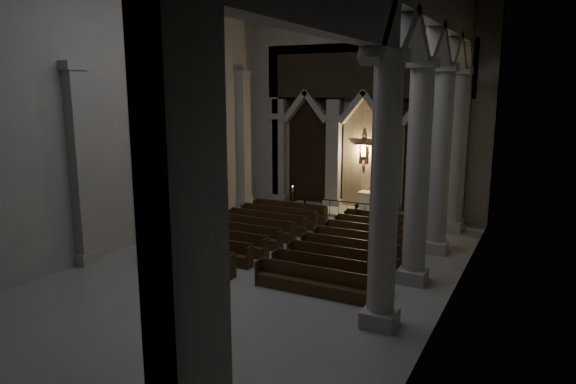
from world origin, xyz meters
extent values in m
plane|color=gray|center=(0.00, 0.00, 0.00)|extent=(24.00, 24.00, 0.00)
cube|color=#9C9A92|center=(0.00, 12.00, 6.00)|extent=(14.00, 0.10, 12.00)
cube|color=#9C9A92|center=(-7.00, 0.00, 6.00)|extent=(0.10, 24.00, 12.00)
cube|color=#9C9A92|center=(7.00, 0.00, 6.00)|extent=(0.10, 24.00, 12.00)
cube|color=#9E9B93|center=(-5.40, 11.50, 3.20)|extent=(0.80, 0.50, 6.40)
cube|color=#9E9B93|center=(-5.40, 11.50, 0.25)|extent=(1.05, 0.70, 0.50)
cube|color=#9E9B93|center=(-5.40, 11.50, 5.35)|extent=(1.00, 0.65, 0.35)
cube|color=#9E9B93|center=(-1.80, 11.50, 3.20)|extent=(0.80, 0.50, 6.40)
cube|color=#9E9B93|center=(-1.80, 11.50, 0.25)|extent=(1.05, 0.70, 0.50)
cube|color=#9E9B93|center=(-1.80, 11.50, 5.35)|extent=(1.00, 0.65, 0.35)
cube|color=#9E9B93|center=(1.80, 11.50, 3.20)|extent=(0.80, 0.50, 6.40)
cube|color=#9E9B93|center=(1.80, 11.50, 0.25)|extent=(1.05, 0.70, 0.50)
cube|color=#9E9B93|center=(1.80, 11.50, 5.35)|extent=(1.00, 0.65, 0.35)
cube|color=#9E9B93|center=(5.40, 11.50, 3.20)|extent=(0.80, 0.50, 6.40)
cube|color=#9E9B93|center=(5.40, 11.50, 0.25)|extent=(1.05, 0.70, 0.50)
cube|color=#9E9B93|center=(5.40, 11.50, 5.35)|extent=(1.00, 0.65, 0.35)
cube|color=black|center=(-3.60, 11.85, 3.50)|extent=(2.60, 0.15, 7.00)
cube|color=tan|center=(0.00, 11.85, 3.50)|extent=(2.60, 0.15, 7.00)
cube|color=black|center=(3.60, 11.85, 3.50)|extent=(2.60, 0.15, 7.00)
cube|color=black|center=(0.00, 11.50, 8.00)|extent=(12.00, 0.50, 3.00)
cube|color=#9E9B93|center=(-6.20, 11.50, 4.50)|extent=(1.60, 0.50, 9.00)
cube|color=#9E9B93|center=(6.20, 11.50, 4.50)|extent=(1.60, 0.50, 9.00)
cube|color=#9E9B93|center=(0.00, 11.50, 10.50)|extent=(14.00, 0.50, 3.00)
plane|color=#FFB972|center=(0.00, 11.82, 3.50)|extent=(1.50, 0.00, 1.50)
cube|color=brown|center=(0.00, 11.73, 3.50)|extent=(0.13, 0.08, 1.80)
cube|color=brown|center=(0.00, 11.73, 3.85)|extent=(1.10, 0.08, 0.13)
cube|color=tan|center=(0.00, 11.67, 3.45)|extent=(0.26, 0.10, 0.60)
sphere|color=tan|center=(0.00, 11.67, 3.85)|extent=(0.17, 0.17, 0.17)
cylinder|color=tan|center=(-0.26, 11.67, 3.82)|extent=(0.45, 0.08, 0.08)
cylinder|color=tan|center=(0.26, 11.67, 3.82)|extent=(0.45, 0.08, 0.08)
cube|color=#9E9B93|center=(5.50, 9.50, 0.25)|extent=(1.00, 1.00, 0.50)
cylinder|color=#9E9B93|center=(5.50, 9.50, 4.00)|extent=(0.70, 0.70, 7.50)
cube|color=#9E9B93|center=(5.50, 9.50, 7.85)|extent=(0.95, 0.95, 0.35)
cube|color=#9E9B93|center=(5.50, 5.50, 0.25)|extent=(1.00, 1.00, 0.50)
cylinder|color=#9E9B93|center=(5.50, 5.50, 4.00)|extent=(0.70, 0.70, 7.50)
cube|color=#9E9B93|center=(5.50, 5.50, 7.85)|extent=(0.95, 0.95, 0.35)
cube|color=#9E9B93|center=(5.50, 1.50, 0.25)|extent=(1.00, 1.00, 0.50)
cylinder|color=#9E9B93|center=(5.50, 1.50, 4.00)|extent=(0.70, 0.70, 7.50)
cube|color=#9E9B93|center=(5.50, 1.50, 7.85)|extent=(0.95, 0.95, 0.35)
cube|color=#9E9B93|center=(5.50, -2.50, 0.25)|extent=(1.00, 1.00, 0.50)
cylinder|color=#9E9B93|center=(5.50, -2.50, 4.00)|extent=(0.70, 0.70, 7.50)
cube|color=#9E9B93|center=(5.50, -2.50, 7.85)|extent=(0.95, 0.95, 0.35)
cube|color=#9E9B93|center=(5.50, 11.40, 4.60)|extent=(0.55, 1.20, 9.20)
cube|color=#9E9B93|center=(5.50, -11.40, 4.60)|extent=(0.55, 1.20, 9.20)
cube|color=#9E9B93|center=(-6.75, 9.50, 0.25)|extent=(0.60, 1.00, 0.50)
cube|color=#9E9B93|center=(-6.75, 9.50, 4.00)|extent=(0.50, 0.80, 7.50)
cube|color=#9E9B93|center=(-6.75, 9.50, 7.85)|extent=(0.60, 1.00, 0.35)
cube|color=#9E9B93|center=(-6.75, 5.50, 0.25)|extent=(0.60, 1.00, 0.50)
cube|color=#9E9B93|center=(-6.75, 5.50, 4.00)|extent=(0.50, 0.80, 7.50)
cube|color=#9E9B93|center=(-6.75, 5.50, 7.85)|extent=(0.60, 1.00, 0.35)
cube|color=#9E9B93|center=(-6.75, 1.50, 0.25)|extent=(0.60, 1.00, 0.50)
cube|color=#9E9B93|center=(-6.75, 1.50, 4.00)|extent=(0.50, 0.80, 7.50)
cube|color=#9E9B93|center=(-6.75, 1.50, 7.85)|extent=(0.60, 1.00, 0.35)
cube|color=#9E9B93|center=(-6.75, -2.50, 0.25)|extent=(0.60, 1.00, 0.50)
cube|color=#9E9B93|center=(-6.75, -2.50, 4.00)|extent=(0.50, 0.80, 7.50)
cube|color=#9E9B93|center=(-6.75, -2.50, 7.85)|extent=(0.60, 1.00, 0.35)
cube|color=#9E9B93|center=(0.00, 10.60, 0.07)|extent=(8.50, 2.60, 0.15)
cube|color=silver|center=(1.05, 11.25, 0.66)|extent=(1.92, 0.75, 1.01)
cube|color=white|center=(1.05, 11.25, 1.18)|extent=(2.08, 0.83, 0.04)
cube|color=black|center=(0.00, 9.17, 0.96)|extent=(5.05, 0.05, 0.05)
cube|color=black|center=(-2.53, 9.17, 0.51)|extent=(0.09, 0.09, 1.01)
cube|color=black|center=(2.53, 9.17, 0.51)|extent=(0.09, 0.09, 1.01)
cylinder|color=black|center=(-2.02, 9.17, 0.47)|extent=(0.02, 0.02, 0.93)
cylinder|color=black|center=(-1.52, 9.17, 0.47)|extent=(0.02, 0.02, 0.93)
cylinder|color=black|center=(-1.01, 9.17, 0.47)|extent=(0.02, 0.02, 0.93)
cylinder|color=black|center=(-0.51, 9.17, 0.47)|extent=(0.02, 0.02, 0.93)
cylinder|color=black|center=(0.00, 9.17, 0.47)|extent=(0.02, 0.02, 0.93)
cylinder|color=black|center=(0.51, 9.17, 0.47)|extent=(0.02, 0.02, 0.93)
cylinder|color=black|center=(1.01, 9.17, 0.47)|extent=(0.02, 0.02, 0.93)
cylinder|color=black|center=(1.52, 9.17, 0.47)|extent=(0.02, 0.02, 0.93)
cylinder|color=black|center=(2.02, 9.17, 0.47)|extent=(0.02, 0.02, 0.93)
cylinder|color=#92602D|center=(-3.20, 8.93, 0.03)|extent=(0.27, 0.27, 0.06)
cylinder|color=#92602D|center=(-3.20, 8.93, 0.68)|extent=(0.04, 0.04, 1.31)
cylinder|color=#92602D|center=(-3.20, 8.93, 1.33)|extent=(0.14, 0.14, 0.02)
cylinder|color=beige|center=(-3.20, 8.93, 1.45)|extent=(0.05, 0.05, 0.23)
sphere|color=#F0A654|center=(-3.20, 8.93, 1.59)|extent=(0.05, 0.05, 0.05)
cylinder|color=#92602D|center=(2.48, 9.42, 0.03)|extent=(0.26, 0.26, 0.05)
cylinder|color=#92602D|center=(2.48, 9.42, 0.65)|extent=(0.04, 0.04, 1.24)
cylinder|color=#92602D|center=(2.48, 9.42, 1.26)|extent=(0.13, 0.13, 0.02)
cylinder|color=beige|center=(2.48, 9.42, 1.38)|extent=(0.05, 0.05, 0.22)
sphere|color=#F0A654|center=(2.48, 9.42, 1.51)|extent=(0.05, 0.05, 0.05)
cube|color=black|center=(-2.70, 7.55, 0.23)|extent=(4.27, 0.41, 0.46)
cube|color=black|center=(-2.70, 7.74, 0.71)|extent=(4.27, 0.07, 0.51)
cube|color=black|center=(-4.83, 7.55, 0.46)|extent=(0.06, 0.46, 0.91)
cube|color=black|center=(-0.57, 7.55, 0.46)|extent=(0.06, 0.46, 0.91)
cube|color=black|center=(2.70, 7.55, 0.23)|extent=(4.27, 0.41, 0.46)
cube|color=black|center=(2.70, 7.74, 0.71)|extent=(4.27, 0.07, 0.51)
cube|color=black|center=(0.57, 7.55, 0.46)|extent=(0.06, 0.46, 0.91)
cube|color=black|center=(4.83, 7.55, 0.46)|extent=(0.06, 0.46, 0.91)
cube|color=black|center=(-2.70, 6.29, 0.23)|extent=(4.27, 0.41, 0.46)
cube|color=black|center=(-2.70, 6.48, 0.71)|extent=(4.27, 0.07, 0.51)
cube|color=black|center=(-4.83, 6.29, 0.46)|extent=(0.06, 0.46, 0.91)
cube|color=black|center=(-0.57, 6.29, 0.46)|extent=(0.06, 0.46, 0.91)
cube|color=black|center=(2.70, 6.29, 0.23)|extent=(4.27, 0.41, 0.46)
cube|color=black|center=(2.70, 6.48, 0.71)|extent=(4.27, 0.07, 0.51)
cube|color=black|center=(0.57, 6.29, 0.46)|extent=(0.06, 0.46, 0.91)
cube|color=black|center=(4.83, 6.29, 0.46)|extent=(0.06, 0.46, 0.91)
cube|color=black|center=(-2.70, 5.03, 0.23)|extent=(4.27, 0.41, 0.46)
cube|color=black|center=(-2.70, 5.22, 0.71)|extent=(4.27, 0.07, 0.51)
cube|color=black|center=(-4.83, 5.03, 0.46)|extent=(0.06, 0.46, 0.91)
cube|color=black|center=(-0.57, 5.03, 0.46)|extent=(0.06, 0.46, 0.91)
cube|color=black|center=(2.70, 5.03, 0.23)|extent=(4.27, 0.41, 0.46)
cube|color=black|center=(2.70, 5.22, 0.71)|extent=(4.27, 0.07, 0.51)
cube|color=black|center=(0.57, 5.03, 0.46)|extent=(0.06, 0.46, 0.91)
cube|color=black|center=(4.83, 5.03, 0.46)|extent=(0.06, 0.46, 0.91)
cube|color=black|center=(-2.70, 3.77, 0.23)|extent=(4.27, 0.41, 0.46)
cube|color=black|center=(-2.70, 3.96, 0.71)|extent=(4.27, 0.07, 0.51)
cube|color=black|center=(-4.83, 3.77, 0.46)|extent=(0.06, 0.46, 0.91)
cube|color=black|center=(-0.57, 3.77, 0.46)|extent=(0.06, 0.46, 0.91)
cube|color=black|center=(2.70, 3.77, 0.23)|extent=(4.27, 0.41, 0.46)
cube|color=black|center=(2.70, 3.96, 0.71)|extent=(4.27, 0.07, 0.51)
cube|color=black|center=(0.57, 3.77, 0.46)|extent=(0.06, 0.46, 0.91)
cube|color=black|center=(4.83, 3.77, 0.46)|extent=(0.06, 0.46, 0.91)
cube|color=black|center=(-2.70, 2.51, 0.23)|extent=(4.27, 0.41, 0.46)
cube|color=black|center=(-2.70, 2.70, 0.71)|extent=(4.27, 0.07, 0.51)
cube|color=black|center=(-4.83, 2.51, 0.46)|extent=(0.06, 0.46, 0.91)
cube|color=black|center=(-0.57, 2.51, 0.46)|extent=(0.06, 0.46, 0.91)
cube|color=black|center=(2.70, 2.51, 0.23)|extent=(4.27, 0.41, 0.46)
cube|color=black|center=(2.70, 2.70, 0.71)|extent=(4.27, 0.07, 0.51)
cube|color=black|center=(0.57, 2.51, 0.46)|extent=(0.06, 0.46, 0.91)
cube|color=black|center=(4.83, 2.51, 0.46)|extent=(0.06, 0.46, 0.91)
cube|color=black|center=(-2.70, 1.25, 0.23)|extent=(4.27, 0.41, 0.46)
cube|color=black|center=(-2.70, 1.44, 0.71)|extent=(4.27, 0.07, 0.51)
cube|color=black|center=(-4.83, 1.25, 0.46)|extent=(0.06, 0.46, 0.91)
cube|color=black|center=(-0.57, 1.25, 0.46)|extent=(0.06, 0.46, 0.91)
cube|color=black|center=(2.70, 1.25, 0.23)|extent=(4.27, 0.41, 0.46)
cube|color=black|center=(2.70, 1.44, 0.71)|extent=(4.27, 0.07, 0.51)
cube|color=black|center=(0.57, 1.25, 0.46)|extent=(0.06, 0.46, 0.91)
cube|color=black|center=(4.83, 1.25, 0.46)|extent=(0.06, 0.46, 0.91)
cube|color=black|center=(-2.70, -0.01, 0.23)|extent=(4.27, 0.41, 0.46)
cube|color=black|center=(-2.70, 0.18, 0.71)|extent=(4.27, 0.07, 0.51)
cube|color=black|center=(-4.83, -0.01, 0.46)|extent=(0.06, 0.46, 0.91)
cube|color=black|center=(-0.57, -0.01, 0.46)|extent=(0.06, 0.46, 0.91)
cube|color=black|center=(2.70, -0.01, 0.23)|extent=(4.27, 0.41, 0.46)
cube|color=black|center=(2.70, 0.18, 0.71)|extent=(4.27, 0.07, 0.51)
cube|color=black|center=(0.57, -0.01, 0.46)|extent=(0.06, 0.46, 0.91)
cube|color=black|center=(4.83, -0.01, 0.46)|extent=(0.06, 0.46, 0.91)
cube|color=black|center=(-2.70, -1.27, 0.23)|extent=(4.27, 0.41, 0.46)
cube|color=black|center=(-2.70, -1.08, 0.71)|extent=(4.27, 0.07, 0.51)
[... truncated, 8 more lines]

